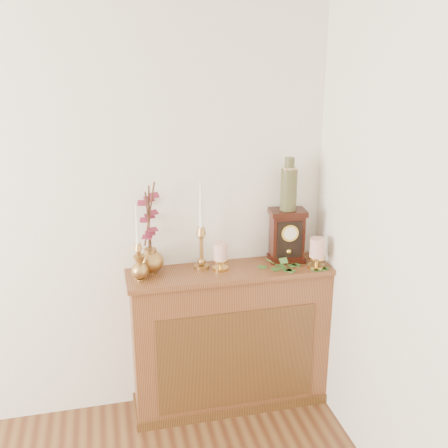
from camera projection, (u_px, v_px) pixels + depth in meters
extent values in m
cube|color=brown|center=(231.00, 340.00, 3.26)|extent=(1.20, 0.30, 0.90)
cube|color=brown|center=(237.00, 359.00, 3.14)|extent=(0.96, 0.01, 0.63)
cube|color=brown|center=(231.00, 271.00, 3.12)|extent=(1.24, 0.34, 0.03)
cube|color=brown|center=(230.00, 397.00, 3.39)|extent=(1.23, 0.33, 0.06)
cylinder|color=#B78849|center=(140.00, 277.00, 2.98)|extent=(0.07, 0.07, 0.02)
sphere|color=#B78849|center=(140.00, 273.00, 2.97)|extent=(0.04, 0.04, 0.04)
cylinder|color=#B78849|center=(139.00, 262.00, 2.95)|extent=(0.02, 0.02, 0.13)
sphere|color=#B78849|center=(138.00, 251.00, 2.93)|extent=(0.03, 0.03, 0.03)
cone|color=#B78849|center=(138.00, 246.00, 2.92)|extent=(0.05, 0.05, 0.04)
cone|color=white|center=(137.00, 225.00, 2.88)|extent=(0.02, 0.02, 0.23)
cylinder|color=#B78849|center=(202.00, 267.00, 3.12)|extent=(0.09, 0.09, 0.02)
sphere|color=#B78849|center=(202.00, 261.00, 3.11)|extent=(0.05, 0.05, 0.05)
cylinder|color=#B78849|center=(201.00, 249.00, 3.08)|extent=(0.02, 0.02, 0.16)
sphere|color=#B78849|center=(201.00, 236.00, 3.06)|extent=(0.04, 0.04, 0.04)
cone|color=#B78849|center=(201.00, 231.00, 3.05)|extent=(0.06, 0.06, 0.04)
cone|color=white|center=(201.00, 205.00, 3.00)|extent=(0.02, 0.02, 0.28)
cylinder|color=#B78849|center=(140.00, 280.00, 2.94)|extent=(0.05, 0.05, 0.02)
sphere|color=#B78849|center=(140.00, 270.00, 2.93)|extent=(0.10, 0.10, 0.10)
cone|color=#B78849|center=(139.00, 260.00, 2.91)|extent=(0.07, 0.07, 0.05)
cylinder|color=#B78849|center=(151.00, 271.00, 3.06)|extent=(0.06, 0.06, 0.01)
ellipsoid|color=#B78849|center=(151.00, 261.00, 3.04)|extent=(0.15, 0.15, 0.13)
cylinder|color=#B78849|center=(150.00, 251.00, 3.02)|extent=(0.07, 0.07, 0.03)
cylinder|color=#472819|center=(148.00, 220.00, 2.98)|extent=(0.04, 0.09, 0.36)
cylinder|color=#472819|center=(149.00, 218.00, 2.97)|extent=(0.02, 0.08, 0.39)
cylinder|color=#472819|center=(149.00, 215.00, 2.97)|extent=(0.07, 0.13, 0.41)
cylinder|color=gold|center=(221.00, 268.00, 3.10)|extent=(0.09, 0.09, 0.02)
cylinder|color=gold|center=(221.00, 264.00, 3.09)|extent=(0.02, 0.02, 0.04)
cylinder|color=gold|center=(221.00, 260.00, 3.08)|extent=(0.09, 0.09, 0.01)
cylinder|color=beige|center=(221.00, 251.00, 3.07)|extent=(0.08, 0.08, 0.10)
cylinder|color=#472819|center=(221.00, 242.00, 3.05)|extent=(0.00, 0.00, 0.01)
cylinder|color=gold|center=(316.00, 266.00, 3.13)|extent=(0.10, 0.10, 0.02)
cylinder|color=gold|center=(317.00, 261.00, 3.12)|extent=(0.02, 0.02, 0.05)
cylinder|color=gold|center=(317.00, 257.00, 3.11)|extent=(0.10, 0.10, 0.01)
cylinder|color=beige|center=(317.00, 248.00, 3.09)|extent=(0.09, 0.09, 0.11)
cylinder|color=#472819|center=(318.00, 238.00, 3.07)|extent=(0.00, 0.00, 0.01)
cube|color=#376125|center=(278.00, 274.00, 3.03)|extent=(0.04, 0.05, 0.00)
cube|color=#376125|center=(311.00, 270.00, 3.09)|extent=(0.07, 0.07, 0.00)
cube|color=#376125|center=(264.00, 265.00, 3.15)|extent=(0.06, 0.05, 0.00)
cube|color=#376125|center=(322.00, 265.00, 3.16)|extent=(0.06, 0.06, 0.00)
cube|color=#376125|center=(324.00, 263.00, 3.18)|extent=(0.06, 0.06, 0.00)
cube|color=#376125|center=(259.00, 268.00, 3.11)|extent=(0.05, 0.06, 0.00)
cube|color=#376125|center=(292.00, 271.00, 3.07)|extent=(0.07, 0.07, 0.00)
cube|color=#376125|center=(258.00, 267.00, 3.13)|extent=(0.07, 0.06, 0.00)
cube|color=#376125|center=(258.00, 265.00, 3.16)|extent=(0.06, 0.05, 0.00)
cube|color=#376125|center=(300.00, 267.00, 3.13)|extent=(0.06, 0.07, 0.00)
cube|color=#376125|center=(299.00, 272.00, 3.06)|extent=(0.05, 0.06, 0.00)
cube|color=#376125|center=(307.00, 267.00, 3.13)|extent=(0.06, 0.06, 0.00)
cube|color=#376125|center=(302.00, 272.00, 3.06)|extent=(0.06, 0.07, 0.00)
cube|color=#376125|center=(270.00, 261.00, 3.09)|extent=(0.04, 0.05, 0.03)
cube|color=#376125|center=(284.00, 261.00, 3.04)|extent=(0.04, 0.05, 0.03)
cube|color=#376125|center=(323.00, 255.00, 3.15)|extent=(0.06, 0.05, 0.03)
cube|color=#35100A|center=(286.00, 258.00, 3.24)|extent=(0.23, 0.17, 0.02)
cube|color=#35100A|center=(287.00, 237.00, 3.20)|extent=(0.21, 0.15, 0.28)
cube|color=#35100A|center=(288.00, 212.00, 3.15)|extent=(0.23, 0.17, 0.03)
cube|color=black|center=(289.00, 240.00, 3.14)|extent=(0.15, 0.02, 0.23)
cylinder|color=gold|center=(290.00, 233.00, 3.12)|extent=(0.10, 0.02, 0.10)
cylinder|color=silver|center=(290.00, 233.00, 3.12)|extent=(0.08, 0.01, 0.08)
sphere|color=gold|center=(289.00, 251.00, 3.16)|extent=(0.03, 0.03, 0.03)
cylinder|color=#183123|center=(289.00, 190.00, 3.11)|extent=(0.10, 0.10, 0.25)
cylinder|color=#183123|center=(290.00, 164.00, 3.06)|extent=(0.06, 0.06, 0.08)
cylinder|color=tan|center=(289.00, 169.00, 3.07)|extent=(0.07, 0.07, 0.02)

